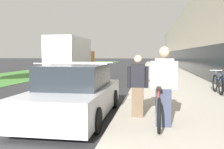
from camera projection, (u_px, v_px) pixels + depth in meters
name	position (u px, v px, depth m)	size (l,w,h in m)	color
sidewalk_slab	(164.00, 73.00, 23.67)	(4.47, 70.00, 0.13)	#BCB5A5
storefront_facade	(223.00, 41.00, 30.17)	(10.01, 70.00, 6.82)	beige
lawn_strip	(58.00, 69.00, 29.48)	(5.99, 70.00, 0.03)	#478438
tandem_bicycle	(158.00, 106.00, 6.06)	(0.52, 2.52, 0.95)	black
person_rider	(164.00, 86.00, 5.69)	(0.62, 0.24, 1.83)	#33384C
person_bystander	(138.00, 86.00, 6.58)	(0.56, 0.22, 1.64)	brown
bike_rack_hoop	(224.00, 84.00, 9.75)	(0.05, 0.60, 0.84)	black
cruiser_bike_nearest	(218.00, 84.00, 10.57)	(0.52, 1.76, 0.97)	black
parked_sedan_curbside	(76.00, 93.00, 7.06)	(1.99, 4.58, 1.56)	silver
moving_truck	(72.00, 57.00, 20.03)	(2.19, 7.21, 3.09)	orange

